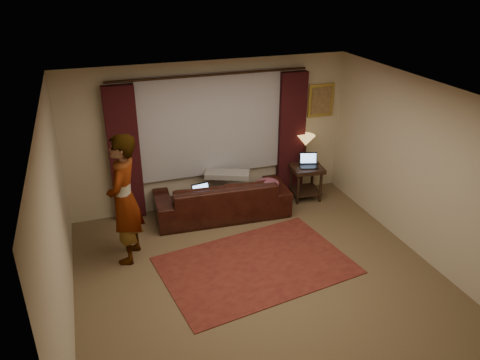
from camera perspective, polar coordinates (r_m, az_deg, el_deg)
The scene contains 20 objects.
floor at distance 6.72m, azimuth 2.56°, elevation -12.06°, with size 5.00×5.00×0.01m, color brown.
ceiling at distance 5.56m, azimuth 3.07°, elevation 9.89°, with size 5.00×5.00×0.02m, color silver.
wall_back at distance 8.21m, azimuth -3.61°, elevation 5.44°, with size 5.00×0.02×2.60m, color #BFB495.
wall_front at distance 4.21m, azimuth 15.88°, elevation -16.92°, with size 5.00×0.02×2.60m, color #BFB495.
wall_left at distance 5.70m, azimuth -21.41°, elevation -5.69°, with size 0.02×5.00×2.60m, color #BFB495.
wall_right at distance 7.26m, azimuth 21.50°, elevation 0.94°, with size 0.02×5.00×2.60m, color #BFB495.
sheer_curtain at distance 8.09m, azimuth -3.54°, elevation 6.64°, with size 2.50×0.05×1.80m, color #A0A0A7.
drape_left at distance 7.92m, azimuth -13.89°, elevation 3.05°, with size 0.50×0.14×2.30m, color black.
drape_right at distance 8.65m, azimuth 6.27°, elevation 5.52°, with size 0.50×0.14×2.30m, color black.
curtain_rod at distance 7.81m, azimuth -3.61°, elevation 12.67°, with size 0.04×0.04×3.40m, color black.
picture_frame at distance 8.81m, azimuth 9.82°, elevation 9.56°, with size 0.50×0.04×0.60m, color #B5983D.
sofa at distance 8.07m, azimuth -2.25°, elevation -1.35°, with size 2.30×0.99×0.93m, color black.
throw_blanket at distance 8.08m, azimuth -1.59°, elevation 2.32°, with size 0.77×0.31×0.09m, color gray.
clothing_pile at distance 8.08m, azimuth 3.24°, elevation -0.57°, with size 0.46×0.35×0.19m, color brown.
laptop_sofa at distance 7.78m, azimuth -4.48°, elevation -1.55°, with size 0.31×0.34×0.23m, color black, non-canonical shape.
area_rug at distance 6.98m, azimuth 1.95°, elevation -10.34°, with size 2.68×1.78×0.01m, color maroon.
end_table at distance 8.80m, azimuth 7.98°, elevation -0.24°, with size 0.56×0.56×0.65m, color black.
tiffany_lamp at distance 8.75m, azimuth 7.97°, elevation 3.79°, with size 0.33×0.33×0.53m, color #A67E43, non-canonical shape.
laptop_table at distance 8.59m, azimuth 8.44°, elevation 2.32°, with size 0.33×0.36×0.24m, color black, non-canonical shape.
person at distance 6.86m, azimuth -13.93°, elevation -2.33°, with size 0.57×0.57×1.96m, color gray.
Camera 1 is at (-2.01, -4.97, 4.05)m, focal length 35.00 mm.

